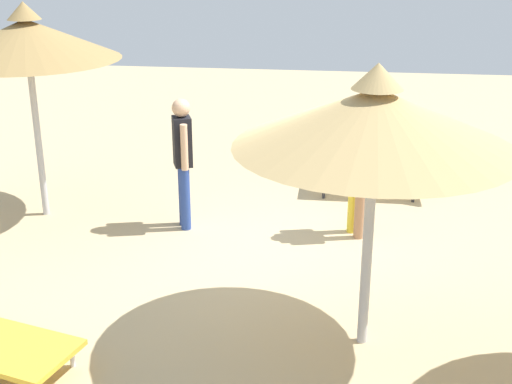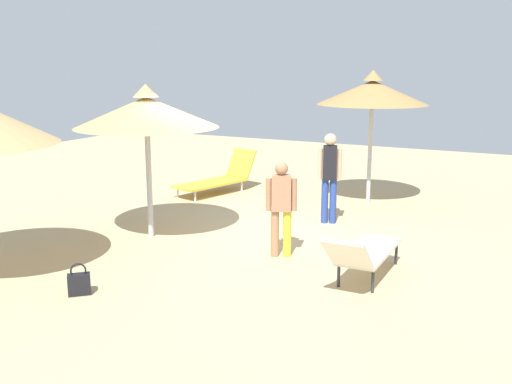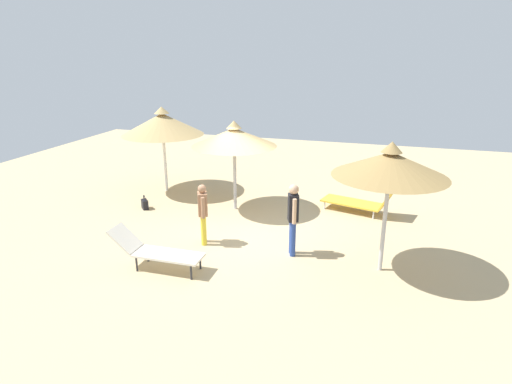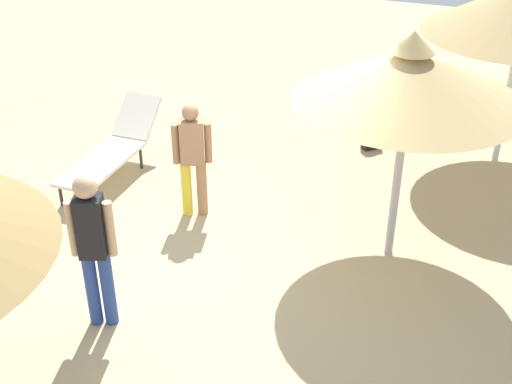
{
  "view_description": "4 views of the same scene",
  "coord_description": "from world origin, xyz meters",
  "px_view_note": "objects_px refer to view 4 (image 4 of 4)",
  "views": [
    {
      "loc": [
        -7.21,
        -0.51,
        3.67
      ],
      "look_at": [
        0.53,
        0.49,
        0.72
      ],
      "focal_mm": 49.22,
      "sensor_mm": 36.0,
      "label": 1
    },
    {
      "loc": [
        4.82,
        -8.87,
        3.03
      ],
      "look_at": [
        0.43,
        -0.33,
        0.9
      ],
      "focal_mm": 41.84,
      "sensor_mm": 36.0,
      "label": 2
    },
    {
      "loc": [
        9.97,
        3.3,
        4.56
      ],
      "look_at": [
        -0.31,
        0.21,
        0.97
      ],
      "focal_mm": 30.2,
      "sensor_mm": 36.0,
      "label": 3
    },
    {
      "loc": [
        -2.27,
        5.82,
        4.62
      ],
      "look_at": [
        -0.05,
        0.05,
        0.98
      ],
      "focal_mm": 47.14,
      "sensor_mm": 36.0,
      "label": 4
    }
  ],
  "objects_px": {
    "parasol_umbrella_edge": "(410,76)",
    "lounge_chair_far_left": "(113,148)",
    "person_standing_far_right": "(93,243)",
    "handbag": "(372,139)",
    "person_standing_front": "(192,154)"
  },
  "relations": [
    {
      "from": "lounge_chair_far_left",
      "to": "person_standing_front",
      "type": "bearing_deg",
      "value": 161.45
    },
    {
      "from": "parasol_umbrella_edge",
      "to": "person_standing_far_right",
      "type": "bearing_deg",
      "value": 42.67
    },
    {
      "from": "lounge_chair_far_left",
      "to": "person_standing_far_right",
      "type": "distance_m",
      "value": 3.14
    },
    {
      "from": "parasol_umbrella_edge",
      "to": "lounge_chair_far_left",
      "type": "distance_m",
      "value": 4.35
    },
    {
      "from": "person_standing_far_right",
      "to": "person_standing_front",
      "type": "bearing_deg",
      "value": -89.3
    },
    {
      "from": "person_standing_front",
      "to": "handbag",
      "type": "distance_m",
      "value": 3.22
    },
    {
      "from": "person_standing_front",
      "to": "parasol_umbrella_edge",
      "type": "bearing_deg",
      "value": -178.66
    },
    {
      "from": "parasol_umbrella_edge",
      "to": "handbag",
      "type": "relative_size",
      "value": 6.06
    },
    {
      "from": "person_standing_far_right",
      "to": "handbag",
      "type": "relative_size",
      "value": 3.91
    },
    {
      "from": "lounge_chair_far_left",
      "to": "person_standing_front",
      "type": "height_order",
      "value": "person_standing_front"
    },
    {
      "from": "parasol_umbrella_edge",
      "to": "person_standing_front",
      "type": "bearing_deg",
      "value": 1.34
    },
    {
      "from": "person_standing_far_right",
      "to": "handbag",
      "type": "distance_m",
      "value": 5.2
    },
    {
      "from": "parasol_umbrella_edge",
      "to": "person_standing_far_right",
      "type": "relative_size",
      "value": 1.55
    },
    {
      "from": "parasol_umbrella_edge",
      "to": "lounge_chair_far_left",
      "type": "xyz_separation_m",
      "value": [
        3.97,
        -0.44,
        -1.74
      ]
    },
    {
      "from": "parasol_umbrella_edge",
      "to": "lounge_chair_far_left",
      "type": "height_order",
      "value": "parasol_umbrella_edge"
    }
  ]
}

